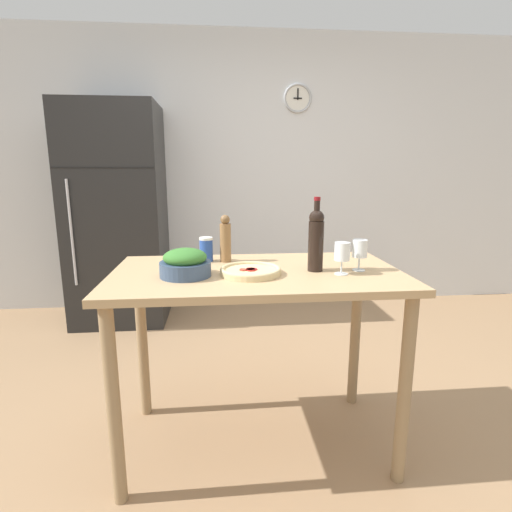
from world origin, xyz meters
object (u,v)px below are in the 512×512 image
object	(u,v)px
homemade_pizza	(251,271)
wine_glass_far	(360,249)
salad_bowl	(185,264)
pepper_mill	(225,239)
salt_canister	(206,249)
refrigerator	(117,216)
wine_bottle	(316,238)
wine_glass_near	(342,253)

from	to	relation	value
homemade_pizza	wine_glass_far	bearing A→B (deg)	2.48
salad_bowl	homemade_pizza	xyz separation A→B (m)	(0.28, 0.00, -0.04)
pepper_mill	salt_canister	xyz separation A→B (m)	(-0.10, 0.02, -0.05)
refrigerator	wine_glass_far	size ratio (longest dim) A/B	13.22
wine_bottle	refrigerator	bearing A→B (deg)	125.29
salt_canister	pepper_mill	bearing A→B (deg)	-9.64
salad_bowl	wine_bottle	bearing A→B (deg)	4.13
wine_glass_far	salt_canister	bearing A→B (deg)	159.84
wine_glass_far	pepper_mill	size ratio (longest dim) A/B	0.61
wine_glass_far	salt_canister	world-z (taller)	wine_glass_far
wine_glass_far	refrigerator	bearing A→B (deg)	128.94
refrigerator	wine_glass_far	world-z (taller)	refrigerator
wine_glass_far	pepper_mill	distance (m)	0.65
salt_canister	salad_bowl	bearing A→B (deg)	-106.26
wine_glass_far	pepper_mill	bearing A→B (deg)	158.26
wine_glass_near	salad_bowl	xyz separation A→B (m)	(-0.68, 0.03, -0.04)
refrigerator	pepper_mill	size ratio (longest dim) A/B	8.03
refrigerator	salad_bowl	bearing A→B (deg)	-68.84
wine_glass_near	salad_bowl	size ratio (longest dim) A/B	0.65
salt_canister	refrigerator	bearing A→B (deg)	116.81
wine_glass_near	pepper_mill	xyz separation A→B (m)	(-0.50, 0.30, 0.02)
wine_bottle	wine_glass_near	world-z (taller)	wine_bottle
refrigerator	salt_canister	distance (m)	1.81
wine_glass_near	refrigerator	bearing A→B (deg)	126.21
wine_glass_near	wine_bottle	bearing A→B (deg)	143.54
wine_glass_far	salad_bowl	size ratio (longest dim) A/B	0.65
refrigerator	homemade_pizza	xyz separation A→B (m)	(1.02, -1.90, -0.04)
pepper_mill	homemade_pizza	world-z (taller)	pepper_mill
refrigerator	pepper_mill	xyz separation A→B (m)	(0.91, -1.63, 0.06)
wine_glass_near	pepper_mill	size ratio (longest dim) A/B	0.61
refrigerator	wine_glass_near	size ratio (longest dim) A/B	13.22
wine_bottle	homemade_pizza	xyz separation A→B (m)	(-0.30, -0.04, -0.13)
salad_bowl	homemade_pizza	world-z (taller)	salad_bowl
pepper_mill	wine_glass_far	bearing A→B (deg)	-21.74
salad_bowl	homemade_pizza	bearing A→B (deg)	0.93
wine_glass_near	salt_canister	distance (m)	0.67
wine_glass_near	salt_canister	size ratio (longest dim) A/B	1.17
refrigerator	salt_canister	world-z (taller)	refrigerator
refrigerator	wine_bottle	bearing A→B (deg)	-54.71
wine_bottle	wine_glass_near	size ratio (longest dim) A/B	2.34
wine_bottle	homemade_pizza	world-z (taller)	wine_bottle
salad_bowl	homemade_pizza	size ratio (longest dim) A/B	0.82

